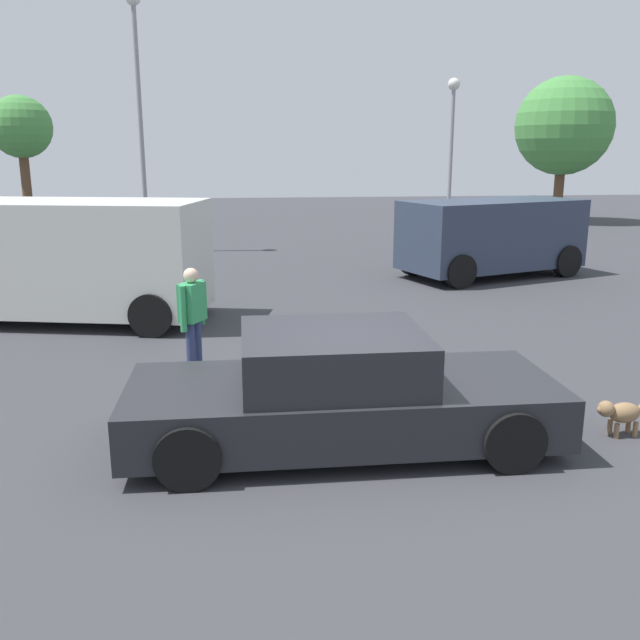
{
  "coord_description": "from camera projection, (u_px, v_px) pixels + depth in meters",
  "views": [
    {
      "loc": [
        -1.08,
        -6.89,
        3.13
      ],
      "look_at": [
        -0.01,
        1.99,
        0.9
      ],
      "focal_mm": 38.44,
      "sensor_mm": 36.0,
      "label": 1
    }
  ],
  "objects": [
    {
      "name": "pedestrian",
      "position": [
        193.0,
        312.0,
        9.65
      ],
      "size": [
        0.4,
        0.51,
        1.53
      ],
      "rotation": [
        0.0,
        0.0,
        5.79
      ],
      "color": "navy",
      "rests_on": "ground_plane"
    },
    {
      "name": "tree_back_left",
      "position": [
        21.0,
        128.0,
        30.31
      ],
      "size": [
        2.73,
        2.73,
        5.49
      ],
      "color": "brown",
      "rests_on": "ground_plane"
    },
    {
      "name": "dog",
      "position": [
        620.0,
        413.0,
        7.65
      ],
      "size": [
        0.61,
        0.26,
        0.42
      ],
      "rotation": [
        0.0,
        0.0,
        3.22
      ],
      "color": "olive",
      "rests_on": "ground_plane"
    },
    {
      "name": "sedan_foreground",
      "position": [
        340.0,
        393.0,
        7.36
      ],
      "size": [
        4.59,
        1.93,
        1.27
      ],
      "rotation": [
        0.0,
        0.0,
        -0.01
      ],
      "color": "#232328",
      "rests_on": "ground_plane"
    },
    {
      "name": "light_post_mid",
      "position": [
        138.0,
        83.0,
        20.39
      ],
      "size": [
        0.44,
        0.44,
        7.63
      ],
      "color": "gray",
      "rests_on": "ground_plane"
    },
    {
      "name": "van_white",
      "position": [
        61.0,
        257.0,
        12.66
      ],
      "size": [
        5.57,
        3.22,
        2.23
      ],
      "rotation": [
        0.0,
        0.0,
        -0.22
      ],
      "color": "silver",
      "rests_on": "ground_plane"
    },
    {
      "name": "suv_dark",
      "position": [
        491.0,
        235.0,
        17.19
      ],
      "size": [
        4.95,
        3.4,
        1.92
      ],
      "rotation": [
        0.0,
        0.0,
        3.49
      ],
      "color": "#2D384C",
      "rests_on": "ground_plane"
    },
    {
      "name": "ground_plane",
      "position": [
        342.0,
        443.0,
        7.52
      ],
      "size": [
        80.0,
        80.0,
        0.0
      ],
      "primitive_type": "plane",
      "color": "#38383D"
    },
    {
      "name": "light_post_far",
      "position": [
        452.0,
        128.0,
        25.11
      ],
      "size": [
        0.44,
        0.44,
        5.66
      ],
      "color": "gray",
      "rests_on": "ground_plane"
    },
    {
      "name": "tree_back_right",
      "position": [
        564.0,
        126.0,
        29.63
      ],
      "size": [
        4.18,
        4.18,
        6.22
      ],
      "color": "brown",
      "rests_on": "ground_plane"
    }
  ]
}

